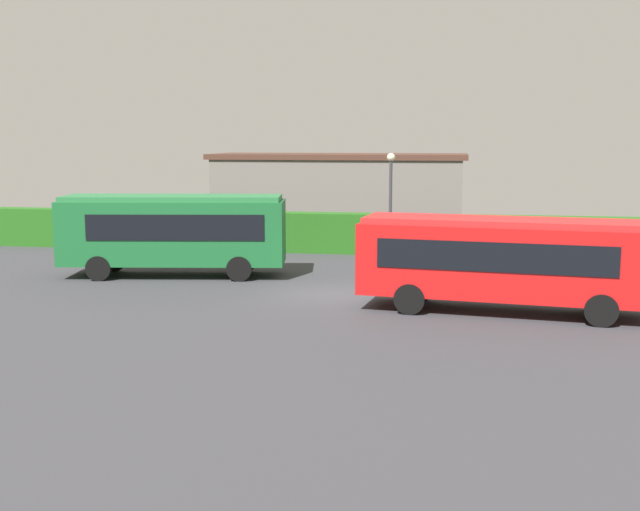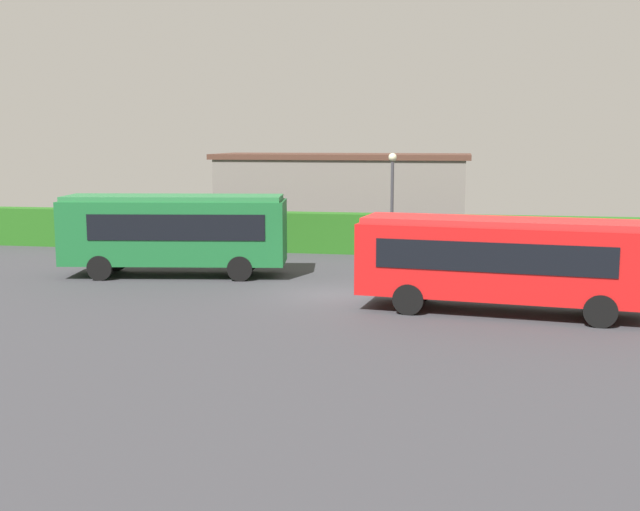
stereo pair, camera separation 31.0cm
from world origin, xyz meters
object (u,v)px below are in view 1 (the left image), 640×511
(bus_green, at_px, (173,230))
(person_left, at_px, (164,242))
(bus_red, at_px, (506,259))
(traffic_cone, at_px, (571,267))
(person_center, at_px, (176,241))
(lamppost, at_px, (391,195))

(bus_green, height_order, person_left, bus_green)
(person_left, bearing_deg, bus_green, -71.42)
(bus_red, relative_size, traffic_cone, 16.10)
(bus_green, xyz_separation_m, traffic_cone, (16.13, 3.22, -1.60))
(person_left, xyz_separation_m, person_center, (0.24, 0.88, -0.06))
(bus_red, height_order, lamppost, lamppost)
(bus_red, relative_size, lamppost, 1.95)
(person_center, relative_size, lamppost, 0.35)
(person_center, relative_size, traffic_cone, 2.91)
(person_left, distance_m, lamppost, 10.35)
(person_left, height_order, traffic_cone, person_left)
(person_center, height_order, lamppost, lamppost)
(bus_green, distance_m, traffic_cone, 16.52)
(person_left, height_order, lamppost, lamppost)
(traffic_cone, bearing_deg, bus_green, -168.70)
(person_center, distance_m, traffic_cone, 17.47)
(bus_red, distance_m, person_center, 16.70)
(bus_red, height_order, person_left, bus_red)
(bus_red, bearing_deg, bus_green, 166.85)
(bus_green, relative_size, person_left, 5.04)
(person_left, bearing_deg, person_center, 65.83)
(traffic_cone, height_order, lamppost, lamppost)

